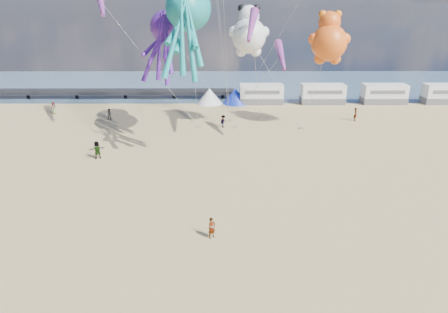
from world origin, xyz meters
The scene contains 27 objects.
ground centered at (0.00, 0.00, 0.00)m, with size 120.00×120.00×0.00m, color tan.
water centered at (0.00, 55.00, 0.02)m, with size 120.00×120.00×0.00m, color #3B5671.
pier centered at (-28.00, 44.00, 1.00)m, with size 60.00×3.00×0.50m, color black.
motorhome_0 centered at (6.00, 40.00, 1.50)m, with size 6.60×2.50×3.00m, color silver.
motorhome_1 centered at (15.50, 40.00, 1.50)m, with size 6.60×2.50×3.00m, color silver.
motorhome_2 centered at (25.00, 40.00, 1.50)m, with size 6.60×2.50×3.00m, color silver.
motorhome_3 centered at (34.50, 40.00, 1.50)m, with size 6.60×2.50×3.00m, color silver.
tent_white centered at (-2.00, 40.00, 1.20)m, with size 4.00×4.00×2.40m, color white.
tent_blue centered at (2.00, 40.00, 1.20)m, with size 4.00×4.00×2.40m, color #1933CC.
standing_person centered at (-0.74, 2.40, 0.75)m, with size 0.55×0.36×1.50m, color tan.
beachgoer_0 centered at (-23.84, 34.20, 0.82)m, with size 0.60×0.39×1.65m, color #7F6659.
beachgoer_1 centered at (-15.16, 31.12, 0.76)m, with size 0.74×0.48×1.51m, color #7F6659.
beachgoer_2 centered at (0.08, 27.54, 0.79)m, with size 0.77×0.60×1.59m, color #7F6659.
beachgoer_4 centered at (-12.70, 17.03, 0.91)m, with size 1.07×0.44×1.82m, color #7F6659.
beachgoer_5 centered at (17.65, 30.38, 0.89)m, with size 1.65×0.53×1.78m, color #7F6659.
sandbag_a centered at (-3.04, 27.51, 0.11)m, with size 0.50×0.35×0.22m, color gray.
sandbag_b centered at (1.61, 27.36, 0.11)m, with size 0.50×0.35×0.22m, color gray.
sandbag_c centered at (9.87, 26.84, 0.11)m, with size 0.50×0.35×0.22m, color gray.
sandbag_d centered at (5.12, 31.64, 0.11)m, with size 0.50×0.35×0.22m, color gray.
sandbag_e centered at (0.97, 30.21, 0.11)m, with size 0.50×0.35×0.22m, color gray.
kite_octopus_teal centered at (-3.51, 23.07, 14.25)m, with size 4.21×9.82×11.22m, color teal, non-canonical shape.
kite_octopus_purple centered at (-6.49, 27.78, 12.16)m, with size 3.74×8.72×9.96m, color #521C8A, non-canonical shape.
kite_panda centered at (3.08, 27.73, 11.12)m, with size 4.91×4.62×6.93m, color silver, non-canonical shape.
kite_teddy_orange centered at (12.44, 27.29, 10.36)m, with size 5.09×4.79×7.18m, color #EC5A17, non-canonical shape.
windsock_left centered at (-13.58, 27.00, 14.90)m, with size 1.10×7.81×7.81m, color red, non-canonical shape.
windsock_mid centered at (3.05, 22.71, 12.59)m, with size 1.00×6.24×6.24m, color red, non-canonical shape.
windsock_right centered at (6.23, 22.38, 9.51)m, with size 0.90×4.90×4.90m, color red, non-canonical shape.
Camera 1 is at (-0.01, -20.79, 15.05)m, focal length 32.00 mm.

